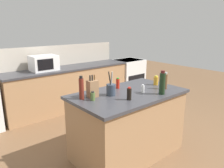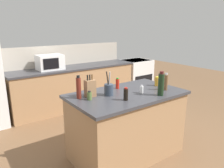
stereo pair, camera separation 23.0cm
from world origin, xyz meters
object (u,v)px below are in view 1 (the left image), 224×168
salt_shaker (143,89)px  hot_sauce_bottle (118,83)px  microwave (44,63)px  vinegar_bottle (81,88)px  range_oven (128,76)px  spice_jar_oregano (93,96)px  utensil_crock (111,89)px  wine_bottle (162,83)px  honey_jar (156,81)px  soy_sauce_bottle (129,94)px  knife_block (92,89)px  pepper_grinder (166,81)px

salt_shaker → hot_sauce_bottle: (-0.13, 0.37, 0.02)m
microwave → vinegar_bottle: microwave is taller
range_oven → hot_sauce_bottle: hot_sauce_bottle is taller
hot_sauce_bottle → spice_jar_oregano: size_ratio=1.39×
utensil_crock → range_oven: bearing=41.3°
range_oven → hot_sauce_bottle: (-2.14, -1.95, 0.55)m
wine_bottle → vinegar_bottle: size_ratio=1.08×
utensil_crock → wine_bottle: bearing=-36.2°
utensil_crock → honey_jar: size_ratio=2.23×
utensil_crock → wine_bottle: size_ratio=0.99×
salt_shaker → soy_sauce_bottle: (-0.36, -0.10, 0.03)m
range_oven → honey_jar: (-1.56, -2.18, 0.54)m
salt_shaker → vinegar_bottle: size_ratio=0.37×
microwave → knife_block: 2.05m
vinegar_bottle → pepper_grinder: bearing=-18.7°
knife_block → spice_jar_oregano: bearing=-122.0°
microwave → pepper_grinder: size_ratio=2.08×
vinegar_bottle → spice_jar_oregano: size_ratio=2.60×
knife_block → spice_jar_oregano: size_ratio=2.53×
microwave → pepper_grinder: (0.78, -2.41, -0.04)m
salt_shaker → hot_sauce_bottle: 0.39m
microwave → utensil_crock: (-0.01, -2.13, -0.07)m
spice_jar_oregano → wine_bottle: bearing=-24.7°
utensil_crock → soy_sauce_bottle: (0.06, -0.28, -0.01)m
hot_sauce_bottle → soy_sauce_bottle: (-0.23, -0.47, 0.00)m
salt_shaker → spice_jar_oregano: bearing=166.5°
soy_sauce_bottle → utensil_crock: bearing=101.1°
range_oven → knife_block: (-2.65, -2.04, 0.59)m
microwave → knife_block: bearing=-96.7°
hot_sauce_bottle → knife_block: bearing=-170.3°
microwave → hot_sauce_bottle: 1.97m
pepper_grinder → soy_sauce_bottle: pepper_grinder is taller
spice_jar_oregano → vinegar_bottle: bearing=121.4°
vinegar_bottle → soy_sauce_bottle: 0.59m
utensil_crock → hot_sauce_bottle: size_ratio=2.01×
range_oven → microwave: size_ratio=1.79×
pepper_grinder → soy_sauce_bottle: bearing=-179.7°
knife_block → wine_bottle: size_ratio=0.90×
microwave → vinegar_bottle: bearing=-101.0°
vinegar_bottle → spice_jar_oregano: (0.08, -0.13, -0.09)m
knife_block → honey_jar: knife_block is taller
salt_shaker → pepper_grinder: size_ratio=0.45×
wine_bottle → knife_block: bearing=147.2°
hot_sauce_bottle → pepper_grinder: (0.51, -0.46, 0.04)m
microwave → knife_block: microwave is taller
vinegar_bottle → wine_bottle: bearing=-29.2°
utensil_crock → hot_sauce_bottle: (0.28, 0.18, -0.01)m
utensil_crock → pepper_grinder: utensil_crock is taller
microwave → salt_shaker: microwave is taller
knife_block → utensil_crock: utensil_crock is taller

